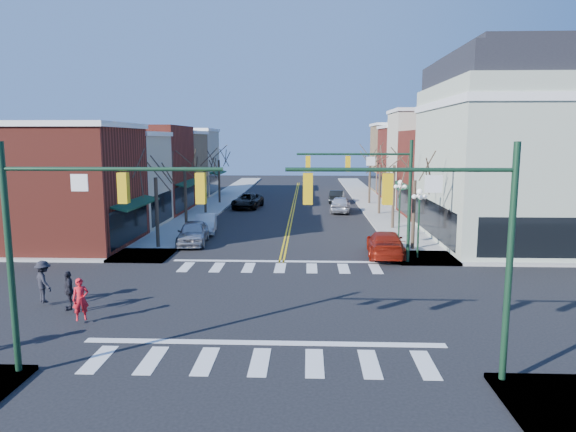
# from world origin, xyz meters

# --- Properties ---
(ground) EXTENTS (160.00, 160.00, 0.00)m
(ground) POSITION_xyz_m (0.00, 0.00, 0.00)
(ground) COLOR black
(ground) RESTS_ON ground
(sidewalk_left) EXTENTS (3.50, 70.00, 0.15)m
(sidewalk_left) POSITION_xyz_m (-8.75, 20.00, 0.07)
(sidewalk_left) COLOR #9E9B93
(sidewalk_left) RESTS_ON ground
(sidewalk_right) EXTENTS (3.50, 70.00, 0.15)m
(sidewalk_right) POSITION_xyz_m (8.75, 20.00, 0.07)
(sidewalk_right) COLOR #9E9B93
(sidewalk_right) RESTS_ON ground
(bldg_left_brick_a) EXTENTS (10.00, 8.50, 8.00)m
(bldg_left_brick_a) POSITION_xyz_m (-15.50, 11.75, 4.00)
(bldg_left_brick_a) COLOR maroon
(bldg_left_brick_a) RESTS_ON ground
(bldg_left_stucco_a) EXTENTS (10.00, 7.00, 7.50)m
(bldg_left_stucco_a) POSITION_xyz_m (-15.50, 19.50, 3.75)
(bldg_left_stucco_a) COLOR #B7B197
(bldg_left_stucco_a) RESTS_ON ground
(bldg_left_brick_b) EXTENTS (10.00, 9.00, 8.50)m
(bldg_left_brick_b) POSITION_xyz_m (-15.50, 27.50, 4.25)
(bldg_left_brick_b) COLOR maroon
(bldg_left_brick_b) RESTS_ON ground
(bldg_left_tan) EXTENTS (10.00, 7.50, 7.80)m
(bldg_left_tan) POSITION_xyz_m (-15.50, 35.75, 3.90)
(bldg_left_tan) COLOR #9E8057
(bldg_left_tan) RESTS_ON ground
(bldg_left_stucco_b) EXTENTS (10.00, 8.00, 8.20)m
(bldg_left_stucco_b) POSITION_xyz_m (-15.50, 43.50, 4.10)
(bldg_left_stucco_b) COLOR #B7B197
(bldg_left_stucco_b) RESTS_ON ground
(bldg_right_brick_a) EXTENTS (10.00, 8.50, 8.00)m
(bldg_right_brick_a) POSITION_xyz_m (15.50, 25.75, 4.00)
(bldg_right_brick_a) COLOR maroon
(bldg_right_brick_a) RESTS_ON ground
(bldg_right_stucco) EXTENTS (10.00, 7.00, 10.00)m
(bldg_right_stucco) POSITION_xyz_m (15.50, 33.50, 5.00)
(bldg_right_stucco) COLOR #B7B197
(bldg_right_stucco) RESTS_ON ground
(bldg_right_brick_b) EXTENTS (10.00, 8.00, 8.50)m
(bldg_right_brick_b) POSITION_xyz_m (15.50, 41.00, 4.25)
(bldg_right_brick_b) COLOR maroon
(bldg_right_brick_b) RESTS_ON ground
(bldg_right_tan) EXTENTS (10.00, 8.00, 9.00)m
(bldg_right_tan) POSITION_xyz_m (15.50, 49.00, 4.50)
(bldg_right_tan) COLOR #9E8057
(bldg_right_tan) RESTS_ON ground
(victorian_corner) EXTENTS (12.25, 14.25, 13.30)m
(victorian_corner) POSITION_xyz_m (16.50, 14.50, 6.66)
(victorian_corner) COLOR #A9B49C
(victorian_corner) RESTS_ON ground
(traffic_mast_near_left) EXTENTS (6.60, 0.28, 7.20)m
(traffic_mast_near_left) POSITION_xyz_m (-5.55, -7.40, 4.71)
(traffic_mast_near_left) COLOR #14331E
(traffic_mast_near_left) RESTS_ON ground
(traffic_mast_near_right) EXTENTS (6.60, 0.28, 7.20)m
(traffic_mast_near_right) POSITION_xyz_m (5.55, -7.40, 4.71)
(traffic_mast_near_right) COLOR #14331E
(traffic_mast_near_right) RESTS_ON ground
(traffic_mast_far_right) EXTENTS (6.60, 0.28, 7.20)m
(traffic_mast_far_right) POSITION_xyz_m (5.55, 7.40, 4.71)
(traffic_mast_far_right) COLOR #14331E
(traffic_mast_far_right) RESTS_ON ground
(lamppost_corner) EXTENTS (0.36, 0.36, 4.33)m
(lamppost_corner) POSITION_xyz_m (8.20, 8.50, 2.96)
(lamppost_corner) COLOR #14331E
(lamppost_corner) RESTS_ON ground
(lamppost_midblock) EXTENTS (0.36, 0.36, 4.33)m
(lamppost_midblock) POSITION_xyz_m (8.20, 15.00, 2.96)
(lamppost_midblock) COLOR #14331E
(lamppost_midblock) RESTS_ON ground
(tree_left_a) EXTENTS (0.24, 0.24, 4.76)m
(tree_left_a) POSITION_xyz_m (-8.40, 11.00, 2.38)
(tree_left_a) COLOR #382B21
(tree_left_a) RESTS_ON ground
(tree_left_b) EXTENTS (0.24, 0.24, 5.04)m
(tree_left_b) POSITION_xyz_m (-8.40, 19.00, 2.52)
(tree_left_b) COLOR #382B21
(tree_left_b) RESTS_ON ground
(tree_left_c) EXTENTS (0.24, 0.24, 4.55)m
(tree_left_c) POSITION_xyz_m (-8.40, 27.00, 2.27)
(tree_left_c) COLOR #382B21
(tree_left_c) RESTS_ON ground
(tree_left_d) EXTENTS (0.24, 0.24, 4.90)m
(tree_left_d) POSITION_xyz_m (-8.40, 35.00, 2.45)
(tree_left_d) COLOR #382B21
(tree_left_d) RESTS_ON ground
(tree_right_a) EXTENTS (0.24, 0.24, 4.62)m
(tree_right_a) POSITION_xyz_m (8.40, 11.00, 2.31)
(tree_right_a) COLOR #382B21
(tree_right_a) RESTS_ON ground
(tree_right_b) EXTENTS (0.24, 0.24, 5.18)m
(tree_right_b) POSITION_xyz_m (8.40, 19.00, 2.59)
(tree_right_b) COLOR #382B21
(tree_right_b) RESTS_ON ground
(tree_right_c) EXTENTS (0.24, 0.24, 4.83)m
(tree_right_c) POSITION_xyz_m (8.40, 27.00, 2.42)
(tree_right_c) COLOR #382B21
(tree_right_c) RESTS_ON ground
(tree_right_d) EXTENTS (0.24, 0.24, 4.97)m
(tree_right_d) POSITION_xyz_m (8.40, 35.00, 2.48)
(tree_right_d) COLOR #382B21
(tree_right_d) RESTS_ON ground
(car_left_near) EXTENTS (2.34, 4.92, 1.62)m
(car_left_near) POSITION_xyz_m (-6.40, 12.59, 0.81)
(car_left_near) COLOR #A6A5AA
(car_left_near) RESTS_ON ground
(car_left_mid) EXTENTS (2.07, 4.56, 1.45)m
(car_left_mid) POSITION_xyz_m (-6.40, 16.99, 0.73)
(car_left_mid) COLOR silver
(car_left_mid) RESTS_ON ground
(car_left_far) EXTENTS (3.17, 5.81, 1.55)m
(car_left_far) POSITION_xyz_m (-4.80, 31.43, 0.77)
(car_left_far) COLOR black
(car_left_far) RESTS_ON ground
(car_right_near) EXTENTS (2.63, 5.59, 1.58)m
(car_right_near) POSITION_xyz_m (6.40, 9.44, 0.79)
(car_right_near) COLOR maroon
(car_right_near) RESTS_ON ground
(car_right_mid) EXTENTS (2.44, 4.98, 1.64)m
(car_right_mid) POSITION_xyz_m (4.80, 28.60, 0.82)
(car_right_mid) COLOR silver
(car_right_mid) RESTS_ON ground
(car_right_far) EXTENTS (2.04, 4.49, 1.43)m
(car_right_far) POSITION_xyz_m (4.88, 36.48, 0.71)
(car_right_far) COLOR black
(car_right_far) RESTS_ON ground
(pedestrian_red_a) EXTENTS (0.73, 0.63, 1.69)m
(pedestrian_red_a) POSITION_xyz_m (-7.40, -2.92, 0.99)
(pedestrian_red_a) COLOR red
(pedestrian_red_a) RESTS_ON sidewalk_left
(pedestrian_dark_a) EXTENTS (0.83, 1.05, 1.66)m
(pedestrian_dark_a) POSITION_xyz_m (-8.46, -1.69, 0.98)
(pedestrian_dark_a) COLOR black
(pedestrian_dark_a) RESTS_ON sidewalk_left
(pedestrian_dark_b) EXTENTS (1.35, 1.32, 1.86)m
(pedestrian_dark_b) POSITION_xyz_m (-10.00, -0.78, 1.08)
(pedestrian_dark_b) COLOR black
(pedestrian_dark_b) RESTS_ON sidewalk_left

